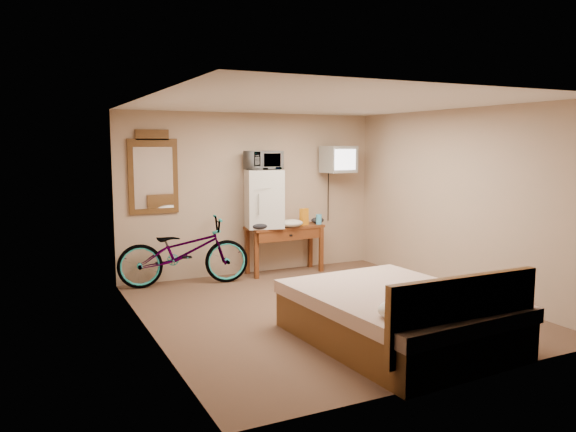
% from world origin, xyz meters
% --- Properties ---
extents(room, '(4.60, 4.64, 2.50)m').
position_xyz_m(room, '(-0.00, 0.00, 1.25)').
color(room, '#513628').
rests_on(room, ground).
extents(desk, '(1.24, 0.54, 0.75)m').
position_xyz_m(desk, '(0.45, 2.00, 0.62)').
color(desk, maroon).
rests_on(desk, floor).
extents(mini_fridge, '(0.63, 0.62, 0.89)m').
position_xyz_m(mini_fridge, '(0.09, 2.03, 1.19)').
color(mini_fridge, silver).
rests_on(mini_fridge, desk).
extents(microwave, '(0.56, 0.42, 0.28)m').
position_xyz_m(microwave, '(0.09, 2.03, 1.78)').
color(microwave, silver).
rests_on(microwave, mini_fridge).
extents(snack_bag, '(0.15, 0.11, 0.26)m').
position_xyz_m(snack_bag, '(0.77, 1.99, 0.88)').
color(snack_bag, orange).
rests_on(snack_bag, desk).
extents(blue_cup, '(0.09, 0.09, 0.16)m').
position_xyz_m(blue_cup, '(1.02, 1.96, 0.83)').
color(blue_cup, '#44B1E9').
rests_on(blue_cup, desk).
extents(cloth_cream, '(0.38, 0.30, 0.12)m').
position_xyz_m(cloth_cream, '(0.48, 1.87, 0.81)').
color(cloth_cream, beige).
rests_on(cloth_cream, desk).
extents(cloth_dark_a, '(0.29, 0.21, 0.11)m').
position_xyz_m(cloth_dark_a, '(-0.05, 1.86, 0.80)').
color(cloth_dark_a, black).
rests_on(cloth_dark_a, desk).
extents(cloth_dark_b, '(0.22, 0.18, 0.10)m').
position_xyz_m(cloth_dark_b, '(1.05, 2.06, 0.80)').
color(cloth_dark_b, black).
rests_on(cloth_dark_b, desk).
extents(crt_television, '(0.52, 0.60, 0.43)m').
position_xyz_m(crt_television, '(1.41, 2.02, 1.78)').
color(crt_television, black).
rests_on(crt_television, room).
extents(wall_mirror, '(0.71, 0.04, 1.20)m').
position_xyz_m(wall_mirror, '(-1.53, 2.27, 1.61)').
color(wall_mirror, brown).
rests_on(wall_mirror, room).
extents(bicycle, '(1.94, 0.93, 0.98)m').
position_xyz_m(bicycle, '(-1.20, 1.95, 0.49)').
color(bicycle, black).
rests_on(bicycle, floor).
extents(bed, '(1.79, 2.29, 0.90)m').
position_xyz_m(bed, '(0.11, -1.37, 0.29)').
color(bed, brown).
rests_on(bed, floor).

